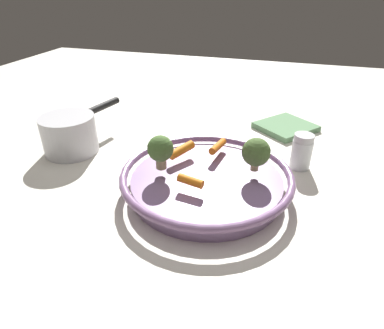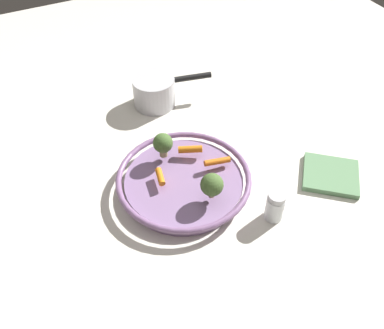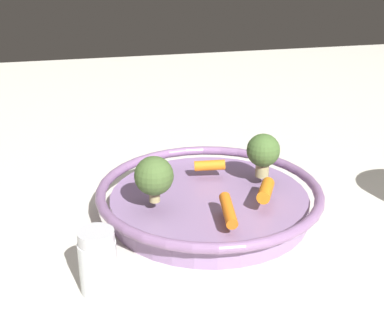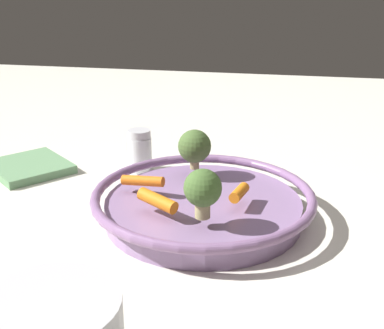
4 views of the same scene
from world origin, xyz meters
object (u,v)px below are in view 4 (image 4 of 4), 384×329
Objects in this scene: baby_carrot_near_rim at (157,201)px; broccoli_floret_small at (203,189)px; baby_carrot_back at (239,193)px; serving_bowl at (203,204)px; dish_towel at (29,167)px; broccoli_floret_edge at (195,147)px; baby_carrot_right at (142,181)px; salt_shaker at (140,151)px.

baby_carrot_near_rim is 0.07m from broccoli_floret_small.
broccoli_floret_small is (-0.04, -0.07, 0.03)m from baby_carrot_back.
serving_bowl reaches higher than dish_towel.
broccoli_floret_edge is at bearing -8.10° from dish_towel.
baby_carrot_right is at bearing -125.45° from broccoli_floret_edge.
baby_carrot_near_rim is 0.11m from baby_carrot_back.
salt_shaker is 0.58× the size of dish_towel.
baby_carrot_near_rim is 0.07m from baby_carrot_right.
broccoli_floret_small is at bearing -38.44° from baby_carrot_right.
baby_carrot_right reaches higher than baby_carrot_back.
baby_carrot_near_rim is at bearing -153.93° from baby_carrot_back.
baby_carrot_near_rim reaches higher than baby_carrot_back.
broccoli_floret_small is at bearing -75.45° from broccoli_floret_edge.
dish_towel is at bearing -168.65° from salt_shaker.
broccoli_floret_edge is (0.06, 0.08, 0.03)m from baby_carrot_right.
baby_carrot_near_rim is 0.44× the size of dish_towel.
dish_towel is at bearing 152.85° from baby_carrot_right.
baby_carrot_near_rim is 0.34m from dish_towel.
salt_shaker is (-0.15, 0.24, -0.04)m from broccoli_floret_small.
serving_bowl is 5.44× the size of baby_carrot_near_rim.
salt_shaker reaches higher than serving_bowl.
baby_carrot_right is at bearing -179.07° from serving_bowl.
baby_carrot_right is 0.49× the size of dish_towel.
baby_carrot_near_rim is 0.91× the size of broccoli_floret_small.
baby_carrot_right reaches higher than serving_bowl.
salt_shaker is at bearing 11.35° from dish_towel.
baby_carrot_right is (-0.04, 0.06, -0.00)m from baby_carrot_near_rim.
serving_bowl is at bearing 164.39° from baby_carrot_back.
broccoli_floret_small reaches higher than baby_carrot_right.
baby_carrot_right is 0.84× the size of salt_shaker.
baby_carrot_back is 0.60× the size of salt_shaker.
dish_towel is at bearing 146.52° from baby_carrot_near_rim.
baby_carrot_back is at bearing -19.87° from dish_towel.
broccoli_floret_edge reaches higher than baby_carrot_back.
dish_towel is (-0.32, 0.12, -0.02)m from serving_bowl.
baby_carrot_back is at bearing -50.08° from broccoli_floret_edge.
broccoli_floret_small is at bearing -80.29° from serving_bowl.
broccoli_floret_edge reaches higher than baby_carrot_near_rim.
broccoli_floret_edge reaches higher than salt_shaker.
dish_towel is at bearing 171.90° from broccoli_floret_edge.
baby_carrot_back is at bearing 60.68° from broccoli_floret_small.
salt_shaker is (-0.11, 0.08, -0.04)m from broccoli_floret_edge.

